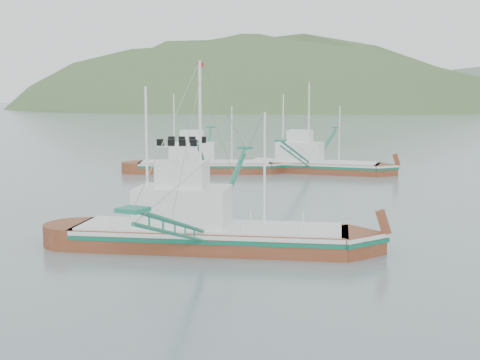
% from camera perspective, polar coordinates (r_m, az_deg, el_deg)
% --- Properties ---
extents(ground, '(1200.00, 1200.00, 0.00)m').
position_cam_1_polar(ground, '(41.50, -3.85, -5.32)').
color(ground, slate).
rests_on(ground, ground).
extents(main_boat, '(16.66, 28.33, 11.84)m').
position_cam_1_polar(main_boat, '(39.28, -2.82, -2.55)').
color(main_boat, maroon).
rests_on(main_boat, ground).
extents(bg_boat_far, '(15.94, 27.91, 11.36)m').
position_cam_1_polar(bg_boat_far, '(78.65, 6.08, 1.96)').
color(bg_boat_far, maroon).
rests_on(bg_boat_far, ground).
extents(bg_boat_left, '(17.26, 26.30, 11.38)m').
position_cam_1_polar(bg_boat_left, '(78.17, -3.06, 2.36)').
color(bg_boat_left, maroon).
rests_on(bg_boat_left, ground).
extents(headland_left, '(448.00, 308.00, 210.00)m').
position_cam_1_polar(headland_left, '(442.95, 0.53, 6.10)').
color(headland_left, '#405D30').
rests_on(headland_left, ground).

